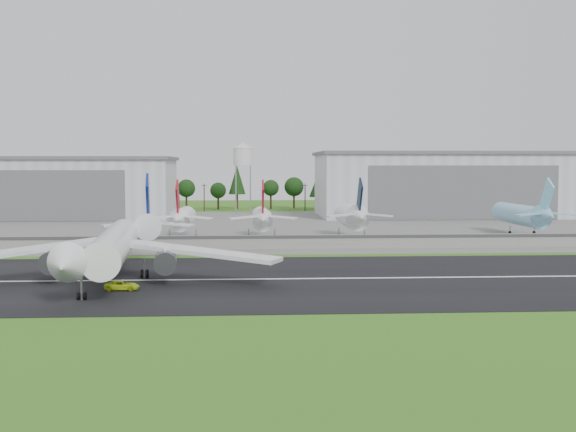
{
  "coord_description": "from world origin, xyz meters",
  "views": [
    {
      "loc": [
        -4.29,
        -114.5,
        19.82
      ],
      "look_at": [
        4.95,
        40.0,
        9.0
      ],
      "focal_mm": 45.0,
      "sensor_mm": 36.0,
      "label": 1
    }
  ],
  "objects": [
    {
      "name": "apron",
      "position": [
        0.0,
        120.0,
        0.05
      ],
      "size": [
        320.0,
        150.0,
        0.1
      ],
      "primitive_type": "cube",
      "color": "slate",
      "rests_on": "ground"
    },
    {
      "name": "treeline",
      "position": [
        0.0,
        215.0,
        0.0
      ],
      "size": [
        320.0,
        16.0,
        22.0
      ],
      "primitive_type": null,
      "color": "black",
      "rests_on": "ground"
    },
    {
      "name": "blast_fence",
      "position": [
        0.0,
        54.99,
        1.81
      ],
      "size": [
        240.0,
        0.61,
        3.5
      ],
      "color": "gray",
      "rests_on": "ground"
    },
    {
      "name": "parked_jet_red_a",
      "position": [
        -20.9,
        76.53,
        5.98
      ],
      "size": [
        7.36,
        31.29,
        16.47
      ],
      "color": "white",
      "rests_on": "ground"
    },
    {
      "name": "ground",
      "position": [
        0.0,
        0.0,
        0.0
      ],
      "size": [
        600.0,
        600.0,
        0.0
      ],
      "primitive_type": "plane",
      "color": "#3E6A19",
      "rests_on": "ground"
    },
    {
      "name": "ground_vehicle",
      "position": [
        -23.82,
        0.14,
        0.85
      ],
      "size": [
        5.48,
        2.61,
        1.51
      ],
      "primitive_type": "imported",
      "rotation": [
        0.0,
        0.0,
        1.55
      ],
      "color": "#C0DE1A",
      "rests_on": "runway"
    },
    {
      "name": "hangar_west",
      "position": [
        -80.0,
        164.92,
        11.63
      ],
      "size": [
        97.0,
        44.0,
        23.2
      ],
      "color": "silver",
      "rests_on": "ground"
    },
    {
      "name": "runway",
      "position": [
        0.0,
        10.0,
        0.05
      ],
      "size": [
        320.0,
        60.0,
        0.1
      ],
      "primitive_type": "cube",
      "color": "black",
      "rests_on": "ground"
    },
    {
      "name": "water_tower",
      "position": [
        -5.0,
        185.0,
        24.55
      ],
      "size": [
        8.4,
        8.4,
        29.4
      ],
      "color": "#99999E",
      "rests_on": "ground"
    },
    {
      "name": "parked_jet_skyblue",
      "position": [
        73.49,
        81.57,
        6.18
      ],
      "size": [
        7.36,
        37.29,
        16.74
      ],
      "color": "#85C9E7",
      "rests_on": "ground"
    },
    {
      "name": "parked_jet_red_b",
      "position": [
        0.15,
        76.51,
        5.91
      ],
      "size": [
        7.36,
        31.29,
        16.39
      ],
      "color": "white",
      "rests_on": "ground"
    },
    {
      "name": "hangar_east",
      "position": [
        75.0,
        164.92,
        12.63
      ],
      "size": [
        102.0,
        47.0,
        25.2
      ],
      "color": "silver",
      "rests_on": "ground"
    },
    {
      "name": "parked_jet_navy",
      "position": [
        24.48,
        76.58,
        6.33
      ],
      "size": [
        7.36,
        31.29,
        16.85
      ],
      "color": "white",
      "rests_on": "ground"
    },
    {
      "name": "utility_poles",
      "position": [
        0.0,
        200.0,
        0.0
      ],
      "size": [
        230.0,
        3.0,
        12.0
      ],
      "primitive_type": null,
      "color": "black",
      "rests_on": "ground"
    },
    {
      "name": "runway_centerline",
      "position": [
        0.0,
        10.0,
        0.11
      ],
      "size": [
        220.0,
        1.0,
        0.02
      ],
      "primitive_type": "cube",
      "color": "white",
      "rests_on": "runway"
    },
    {
      "name": "main_airliner",
      "position": [
        -26.76,
        9.57,
        4.89
      ],
      "size": [
        57.05,
        59.27,
        18.17
      ],
      "rotation": [
        0.0,
        0.0,
        3.23
      ],
      "color": "white",
      "rests_on": "runway"
    }
  ]
}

